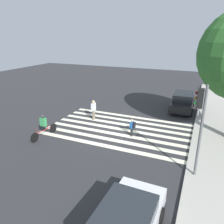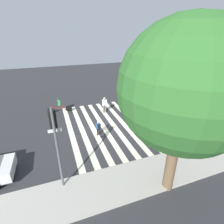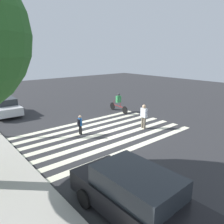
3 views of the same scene
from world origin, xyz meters
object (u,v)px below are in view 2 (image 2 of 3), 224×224
Objects in this scene: traffic_light at (55,134)px; pedestrian_child_with_backpack at (104,104)px; car_parked_far_curb at (196,126)px; pedestrian_adult_blue_shirt at (99,127)px; street_tree at (185,89)px; cyclist_far_lane at (59,105)px.

traffic_light is 2.83× the size of pedestrian_child_with_backpack.
car_parked_far_curb is at bearing 133.17° from pedestrian_child_with_backpack.
street_tree is at bearing -56.40° from pedestrian_adult_blue_shirt.
street_tree is (-5.10, 2.00, 2.20)m from traffic_light.
traffic_light is 0.56× the size of street_tree.
pedestrian_adult_blue_shirt is at bearing 119.31° from cyclist_far_lane.
traffic_light reaches higher than pedestrian_child_with_backpack.
pedestrian_child_with_backpack is 4.19m from pedestrian_adult_blue_shirt.
cyclist_far_lane is (-0.66, -9.39, -2.32)m from traffic_light.
cyclist_far_lane is at bearing 130.48° from pedestrian_adult_blue_shirt.
street_tree is 5.06× the size of pedestrian_child_with_backpack.
street_tree is 6.73× the size of pedestrian_adult_blue_shirt.
pedestrian_child_with_backpack is at bearing -121.57° from traffic_light.
traffic_light is at bearing -112.02° from pedestrian_adult_blue_shirt.
street_tree reaches higher than pedestrian_adult_blue_shirt.
pedestrian_child_with_backpack is (0.26, -9.88, -4.48)m from street_tree.
cyclist_far_lane is at bearing -17.19° from pedestrian_child_with_backpack.
car_parked_far_curb is at bearing -144.95° from street_tree.
pedestrian_adult_blue_shirt is 0.26× the size of car_parked_far_curb.
street_tree reaches higher than car_parked_far_curb.
pedestrian_child_with_backpack is at bearing 81.47° from pedestrian_adult_blue_shirt.
pedestrian_child_with_backpack reaches higher than pedestrian_adult_blue_shirt.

